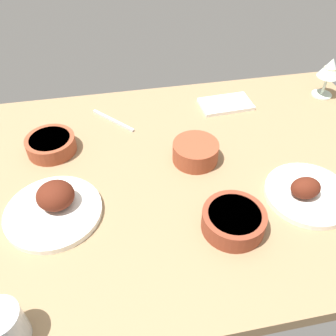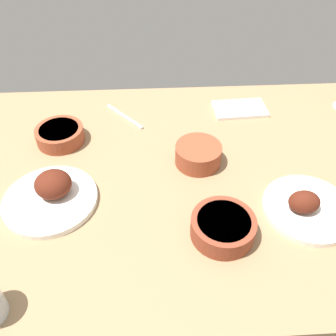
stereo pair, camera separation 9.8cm
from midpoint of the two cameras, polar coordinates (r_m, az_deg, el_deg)
The scene contains 8 objects.
dining_table at distance 100.55cm, azimuth 2.78°, elevation -1.79°, with size 140.00×90.00×4.00cm, color #937551.
plate_center_main at distance 96.84cm, azimuth 23.90°, elevation -5.83°, with size 22.15×22.15×6.75cm.
plate_far_side at distance 93.83cm, azimuth -15.19°, elevation -4.16°, with size 23.69×23.69×7.96cm.
bowl_pasta at distance 111.48cm, azimuth -14.38°, elevation 5.09°, with size 14.19×14.19×4.68cm.
bowl_cream at distance 101.18cm, azimuth 7.59°, elevation 2.11°, with size 12.96×12.96×5.72cm.
bowl_onions at distance 85.13cm, azimuth 12.02°, elevation -9.24°, with size 14.95×14.95×5.13cm.
folded_napkin at distance 125.80cm, azimuth 13.54°, elevation 8.98°, with size 17.38×10.38×1.20cm, color white.
fork_loose at distance 119.57cm, azimuth -4.59°, elevation 8.05°, with size 17.73×0.90×0.80cm, color silver.
Camera 2 is at (3.96, 71.19, 73.07)cm, focal length 38.47 mm.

